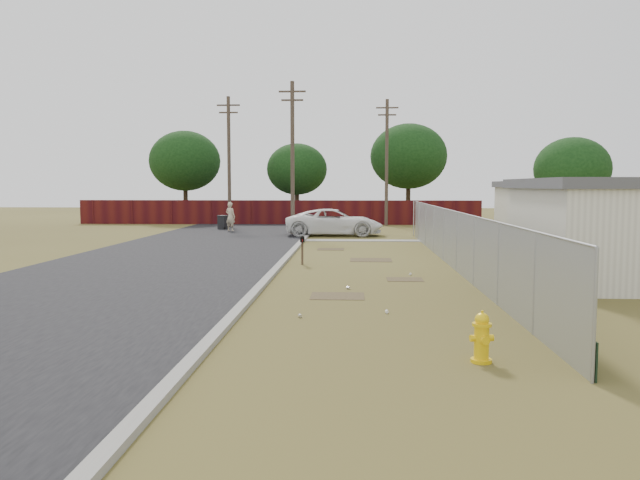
# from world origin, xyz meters

# --- Properties ---
(ground) EXTENTS (120.00, 120.00, 0.00)m
(ground) POSITION_xyz_m (0.00, 0.00, 0.00)
(ground) COLOR brown
(ground) RESTS_ON ground
(street) EXTENTS (15.10, 60.00, 0.12)m
(street) POSITION_xyz_m (-6.76, 8.05, 0.02)
(street) COLOR black
(street) RESTS_ON ground
(chainlink_fence) EXTENTS (0.10, 27.06, 2.02)m
(chainlink_fence) POSITION_xyz_m (3.12, 1.03, 0.80)
(chainlink_fence) COLOR #95979D
(chainlink_fence) RESTS_ON ground
(privacy_fence) EXTENTS (30.00, 0.12, 1.80)m
(privacy_fence) POSITION_xyz_m (-6.00, 25.00, 0.90)
(privacy_fence) COLOR #49110F
(privacy_fence) RESTS_ON ground
(utility_poles) EXTENTS (12.60, 8.24, 9.00)m
(utility_poles) POSITION_xyz_m (-3.67, 20.67, 4.69)
(utility_poles) COLOR #4C3D33
(utility_poles) RESTS_ON ground
(houses) EXTENTS (9.30, 17.24, 3.10)m
(houses) POSITION_xyz_m (9.70, 3.13, 1.56)
(houses) COLOR white
(houses) RESTS_ON ground
(horizon_trees) EXTENTS (33.32, 31.94, 7.78)m
(horizon_trees) POSITION_xyz_m (0.84, 23.56, 4.63)
(horizon_trees) COLOR #382A19
(horizon_trees) RESTS_ON ground
(fire_hydrant) EXTENTS (0.40, 0.41, 0.86)m
(fire_hydrant) POSITION_xyz_m (1.70, -11.00, 0.40)
(fire_hydrant) COLOR yellow
(fire_hydrant) RESTS_ON ground
(mailbox) EXTENTS (0.20, 0.47, 1.07)m
(mailbox) POSITION_xyz_m (-2.25, 1.48, 0.85)
(mailbox) COLOR brown
(mailbox) RESTS_ON ground
(pickup_truck) EXTENTS (5.64, 2.70, 1.55)m
(pickup_truck) POSITION_xyz_m (-1.48, 14.76, 0.78)
(pickup_truck) COLOR white
(pickup_truck) RESTS_ON ground
(pedestrian) EXTENTS (0.80, 0.68, 1.85)m
(pedestrian) POSITION_xyz_m (-8.15, 17.96, 0.92)
(pedestrian) COLOR beige
(pedestrian) RESTS_ON ground
(trash_bin) EXTENTS (0.77, 0.83, 0.92)m
(trash_bin) POSITION_xyz_m (-8.98, 19.66, 0.47)
(trash_bin) COLOR black
(trash_bin) RESTS_ON ground
(scattered_litter) EXTENTS (3.10, 6.74, 0.07)m
(scattered_litter) POSITION_xyz_m (-0.07, -4.94, 0.04)
(scattered_litter) COLOR white
(scattered_litter) RESTS_ON ground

